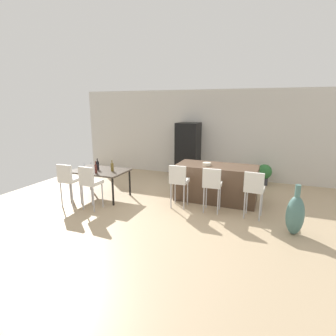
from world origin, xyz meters
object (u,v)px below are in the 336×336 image
(wine_bottle_near, at_px, (96,169))
(wine_glass_right, at_px, (84,164))
(bar_chair_right, at_px, (254,187))
(wine_bottle_middle, at_px, (112,167))
(wine_bottle_inner, at_px, (98,165))
(floor_vase, at_px, (295,215))
(dining_chair_far, at_px, (90,181))
(dining_table, at_px, (100,172))
(dining_chair_near, at_px, (68,178))
(fruit_bowl, at_px, (207,164))
(bar_chair_left, at_px, (179,179))
(kitchen_island, at_px, (216,183))
(potted_plant, at_px, (264,173))
(bar_chair_middle, at_px, (212,183))
(refrigerator, at_px, (188,150))
(wine_glass_left, at_px, (91,162))

(wine_bottle_near, height_order, wine_glass_right, wine_bottle_near)
(bar_chair_right, xyz_separation_m, wine_bottle_middle, (-3.51, -0.03, 0.15))
(wine_bottle_inner, relative_size, wine_bottle_near, 0.98)
(wine_bottle_inner, bearing_deg, floor_vase, -5.28)
(dining_chair_far, bearing_deg, dining_table, 110.77)
(dining_chair_near, relative_size, fruit_bowl, 5.05)
(bar_chair_left, bearing_deg, bar_chair_right, 0.00)
(kitchen_island, xyz_separation_m, floor_vase, (1.78, -1.33, -0.06))
(dining_chair_near, height_order, potted_plant, dining_chair_near)
(bar_chair_middle, relative_size, wine_bottle_inner, 3.49)
(refrigerator, bearing_deg, wine_bottle_middle, -112.82)
(bar_chair_middle, distance_m, dining_table, 2.98)
(bar_chair_right, height_order, floor_vase, bar_chair_right)
(kitchen_island, height_order, floor_vase, floor_vase)
(wine_glass_left, bearing_deg, floor_vase, -7.14)
(bar_chair_middle, distance_m, dining_chair_near, 3.41)
(potted_plant, bearing_deg, floor_vase, -77.86)
(bar_chair_middle, relative_size, potted_plant, 1.63)
(wine_bottle_middle, bearing_deg, bar_chair_middle, 0.67)
(bar_chair_right, xyz_separation_m, refrigerator, (-2.35, 2.74, 0.22))
(dining_chair_near, distance_m, wine_glass_left, 1.07)
(wine_bottle_middle, height_order, refrigerator, refrigerator)
(bar_chair_right, distance_m, dining_chair_near, 4.29)
(wine_bottle_middle, distance_m, floor_vase, 4.36)
(refrigerator, bearing_deg, wine_bottle_inner, -120.14)
(wine_bottle_middle, xyz_separation_m, wine_glass_right, (-0.87, -0.02, 0.02))
(bar_chair_middle, bearing_deg, dining_chair_far, -161.50)
(wine_glass_right, bearing_deg, dining_table, -1.01)
(bar_chair_left, distance_m, dining_table, 2.18)
(dining_chair_far, bearing_deg, bar_chair_left, 25.54)
(bar_chair_middle, xyz_separation_m, wine_bottle_near, (-2.87, -0.37, 0.16))
(bar_chair_left, distance_m, wine_glass_right, 2.69)
(wine_glass_right, xyz_separation_m, fruit_bowl, (3.16, 0.82, 0.09))
(wine_glass_left, distance_m, floor_vase, 5.19)
(wine_bottle_near, distance_m, fruit_bowl, 2.79)
(wine_bottle_near, bearing_deg, potted_plant, 38.61)
(kitchen_island, distance_m, wine_bottle_inner, 3.13)
(fruit_bowl, height_order, potted_plant, fruit_bowl)
(dining_table, bearing_deg, fruit_bowl, 17.24)
(dining_table, bearing_deg, wine_glass_right, 178.99)
(wine_glass_left, bearing_deg, bar_chair_middle, -2.72)
(fruit_bowl, xyz_separation_m, potted_plant, (1.33, 1.96, -0.57))
(wine_bottle_inner, relative_size, floor_vase, 0.31)
(kitchen_island, distance_m, potted_plant, 2.17)
(dining_chair_far, bearing_deg, fruit_bowl, 35.26)
(fruit_bowl, height_order, floor_vase, fruit_bowl)
(bar_chair_left, relative_size, wine_bottle_inner, 3.49)
(bar_chair_left, height_order, potted_plant, bar_chair_left)
(bar_chair_left, xyz_separation_m, floor_vase, (2.50, -0.48, -0.30))
(wine_bottle_inner, bearing_deg, wine_glass_left, 151.22)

